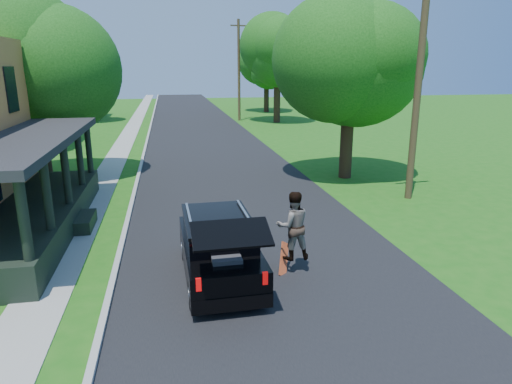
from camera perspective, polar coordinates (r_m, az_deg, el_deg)
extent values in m
plane|color=#1B5F13|center=(10.80, 4.00, -13.43)|extent=(140.00, 140.00, 0.00)
cube|color=black|center=(29.69, -5.91, 5.27)|extent=(8.00, 120.00, 0.02)
cube|color=#A5A5A0|center=(29.62, -13.76, 4.88)|extent=(0.15, 120.00, 0.12)
cube|color=#9B9A92|center=(29.74, -16.75, 4.71)|extent=(1.30, 120.00, 0.03)
cube|color=black|center=(16.42, -25.56, -2.95)|extent=(2.40, 10.00, 0.90)
cube|color=black|center=(15.87, -26.63, 5.83)|extent=(2.60, 10.30, 0.25)
cube|color=#B0AB9C|center=(50.41, -23.95, 11.08)|extent=(8.00, 8.00, 5.00)
pyramid|color=black|center=(50.38, -24.55, 16.39)|extent=(12.78, 12.78, 2.20)
cube|color=black|center=(11.62, -4.61, -7.88)|extent=(1.84, 4.20, 0.80)
cube|color=black|center=(11.52, -4.77, -4.67)|extent=(1.66, 2.61, 0.52)
cube|color=black|center=(11.42, -4.80, -3.33)|extent=(1.70, 2.70, 0.08)
cube|color=black|center=(9.26, -3.10, -5.25)|extent=(1.63, 0.90, 0.36)
cube|color=#313136|center=(10.38, -3.71, -9.12)|extent=(0.67, 0.58, 0.43)
cube|color=#B9B9BE|center=(11.33, -8.33, -3.14)|extent=(0.11, 2.29, 0.06)
cube|color=#B9B9BE|center=(11.50, -1.35, -2.71)|extent=(0.11, 2.29, 0.06)
cube|color=#990505|center=(9.58, -7.20, -11.42)|extent=(0.11, 0.06, 0.28)
cube|color=#990505|center=(9.77, 1.14, -10.72)|extent=(0.11, 0.06, 0.28)
cylinder|color=black|center=(12.94, -8.77, -6.93)|extent=(0.24, 0.65, 0.64)
cylinder|color=black|center=(13.09, -2.07, -6.47)|extent=(0.24, 0.65, 0.64)
cylinder|color=black|center=(10.45, -7.78, -12.58)|extent=(0.24, 0.65, 0.64)
cylinder|color=black|center=(10.64, 0.59, -11.88)|extent=(0.24, 0.65, 0.64)
imported|color=black|center=(11.72, 4.63, -4.21)|extent=(0.89, 0.70, 1.80)
cube|color=#AC360E|center=(12.10, 3.50, -8.37)|extent=(0.42, 0.66, 0.83)
cylinder|color=black|center=(23.72, -25.11, 5.58)|extent=(0.77, 0.77, 3.47)
sphere|color=#2E8022|center=(23.47, -26.14, 14.26)|extent=(7.44, 7.44, 5.61)
sphere|color=#2E8022|center=(23.00, -26.19, 17.39)|extent=(6.45, 6.45, 4.86)
sphere|color=#2E8022|center=(24.13, -26.66, 15.68)|extent=(6.61, 6.61, 4.98)
cylinder|color=black|center=(47.32, -21.55, 10.04)|extent=(0.59, 0.59, 3.22)
sphere|color=#2E8022|center=(47.18, -21.94, 13.94)|extent=(5.07, 5.07, 4.89)
sphere|color=#2E8022|center=(46.81, -21.67, 15.30)|extent=(4.39, 4.39, 4.24)
sphere|color=#2E8022|center=(47.69, -22.51, 14.55)|extent=(4.50, 4.50, 4.35)
cylinder|color=black|center=(22.25, 11.25, 6.33)|extent=(0.65, 0.65, 3.59)
sphere|color=#2E8022|center=(21.99, 11.77, 15.87)|extent=(6.18, 6.18, 5.70)
sphere|color=#2E8022|center=(21.86, 13.36, 19.11)|extent=(5.35, 5.35, 4.94)
sphere|color=#2E8022|center=(22.26, 10.14, 17.57)|extent=(5.49, 5.49, 5.07)
cylinder|color=black|center=(44.23, 2.64, 11.48)|extent=(0.77, 0.77, 4.32)
sphere|color=#2E8022|center=(44.15, 2.71, 17.03)|extent=(7.74, 7.74, 6.37)
sphere|color=#2E8022|center=(43.87, 3.35, 18.89)|extent=(6.70, 6.70, 5.52)
sphere|color=#2E8022|center=(44.63, 1.97, 17.93)|extent=(6.88, 6.88, 5.66)
cylinder|color=black|center=(54.49, 1.31, 11.64)|extent=(0.62, 0.62, 3.17)
sphere|color=#2E8022|center=(54.37, 1.33, 15.15)|extent=(5.59, 5.59, 5.26)
sphere|color=#2E8022|center=(54.13, 1.84, 16.38)|extent=(4.84, 4.84, 4.56)
sphere|color=#2E8022|center=(54.71, 0.70, 15.77)|extent=(4.97, 4.97, 4.67)
cylinder|color=#4A3722|center=(18.99, 19.61, 12.23)|extent=(0.30, 0.30, 8.85)
cylinder|color=#4A3722|center=(45.73, -2.15, 14.88)|extent=(0.30, 0.30, 9.51)
cube|color=#4A3722|center=(45.88, -2.21, 20.08)|extent=(1.59, 0.39, 0.12)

